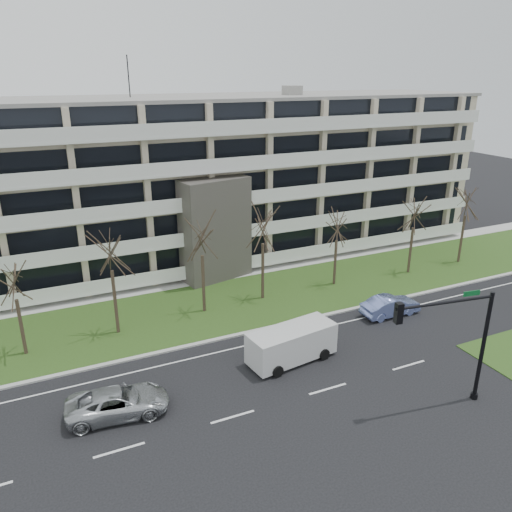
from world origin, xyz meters
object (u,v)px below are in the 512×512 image
blue_sedan (390,306)px  traffic_signal (455,334)px  white_van (293,341)px  silver_pickup (118,402)px

blue_sedan → traffic_signal: bearing=157.3°
traffic_signal → white_van: bearing=134.8°
blue_sedan → traffic_signal: (-4.23, -10.00, 3.67)m
silver_pickup → white_van: (11.13, 0.87, 0.59)m
silver_pickup → blue_sedan: bearing=-73.9°
traffic_signal → silver_pickup: bearing=166.8°
blue_sedan → silver_pickup: bearing=99.2°
silver_pickup → white_van: white_van is taller
traffic_signal → blue_sedan: bearing=75.8°
silver_pickup → white_van: bearing=-78.4°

